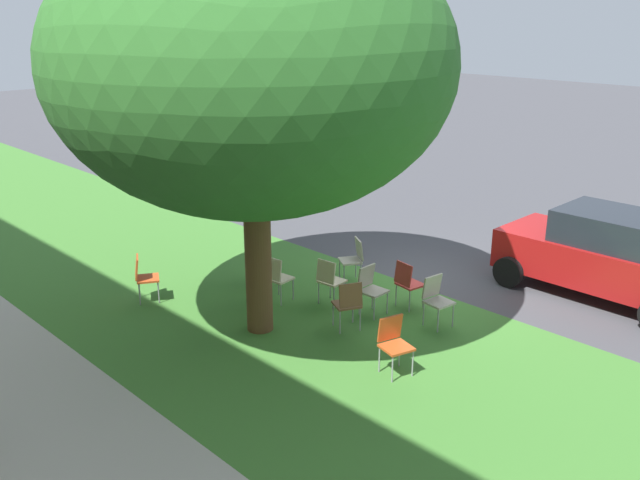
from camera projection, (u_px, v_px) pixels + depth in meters
name	position (u px, v px, depth m)	size (l,w,h in m)	color
ground	(421.00, 283.00, 13.50)	(80.00, 80.00, 0.00)	#424247
grass_verge	(304.00, 334.00, 11.38)	(48.00, 6.00, 0.01)	#3D752D
sidewalk_strip	(45.00, 446.00, 8.46)	(48.00, 2.80, 0.01)	#ADA89E
street_tree	(252.00, 66.00, 10.17)	(6.13, 6.13, 6.61)	brown
chair_0	(436.00, 297.00, 11.55)	(0.47, 0.47, 0.88)	#ADA393
chair_1	(354.00, 257.00, 13.43)	(0.57, 0.57, 0.88)	#ADA393
chair_2	(394.00, 341.00, 10.02)	(0.52, 0.51, 0.88)	#C64C1E
chair_3	(277.00, 276.00, 12.48)	(0.46, 0.47, 0.88)	beige
chair_4	(407.00, 281.00, 12.22)	(0.48, 0.48, 0.88)	#B7332D
chair_5	(330.00, 278.00, 12.35)	(0.46, 0.46, 0.88)	beige
chair_6	(371.00, 286.00, 12.00)	(0.43, 0.43, 0.88)	#ADA393
chair_7	(260.00, 260.00, 13.25)	(0.44, 0.44, 0.88)	olive
chair_8	(143.00, 275.00, 12.51)	(0.56, 0.57, 0.88)	#C64C1E
chair_9	(348.00, 302.00, 11.36)	(0.56, 0.55, 0.88)	brown
parked_car	(604.00, 253.00, 12.68)	(3.70, 1.92, 1.65)	maroon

